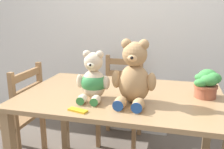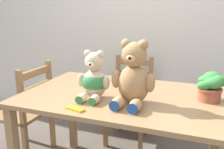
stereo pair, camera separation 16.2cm
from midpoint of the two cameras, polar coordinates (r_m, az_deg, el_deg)
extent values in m
cube|color=silver|center=(2.72, 5.56, 13.20)|extent=(8.00, 0.04, 2.60)
cylinder|color=silver|center=(2.93, -1.97, -6.77)|extent=(0.06, 0.06, 0.59)
cylinder|color=silver|center=(2.92, -0.64, -6.90)|extent=(0.06, 0.06, 0.59)
cylinder|color=silver|center=(2.90, 0.70, -7.03)|extent=(0.06, 0.06, 0.59)
cylinder|color=silver|center=(2.88, 2.05, -7.16)|extent=(0.06, 0.06, 0.59)
cylinder|color=silver|center=(2.87, 3.42, -7.28)|extent=(0.06, 0.06, 0.59)
cylinder|color=silver|center=(2.86, 4.81, -7.40)|extent=(0.06, 0.06, 0.59)
cylinder|color=silver|center=(2.85, 6.20, -7.52)|extent=(0.06, 0.06, 0.59)
cylinder|color=silver|center=(2.84, 7.61, -7.63)|extent=(0.06, 0.06, 0.59)
cylinder|color=silver|center=(2.84, 9.02, -7.74)|extent=(0.06, 0.06, 0.59)
cylinder|color=silver|center=(2.83, 10.44, -7.85)|extent=(0.06, 0.06, 0.59)
cube|color=silver|center=(2.98, 4.02, -12.24)|extent=(0.70, 0.10, 0.04)
cube|color=#9E7A51|center=(1.79, -0.45, -4.98)|extent=(1.41, 0.91, 0.03)
cube|color=#9E7A51|center=(2.51, -12.68, -8.97)|extent=(0.06, 0.06, 0.75)
cube|color=#9E7A51|center=(2.27, 19.04, -12.10)|extent=(0.06, 0.06, 0.75)
cube|color=#997047|center=(2.59, 0.07, -6.34)|extent=(0.40, 0.41, 0.03)
cube|color=#997047|center=(2.48, 3.13, -13.07)|extent=(0.04, 0.04, 0.42)
cube|color=#997047|center=(2.57, -5.02, -12.08)|extent=(0.04, 0.04, 0.42)
cube|color=#997047|center=(2.72, 4.79, -5.15)|extent=(0.04, 0.04, 0.89)
cube|color=#997047|center=(2.80, -2.58, -4.53)|extent=(0.04, 0.04, 0.89)
cube|color=#997047|center=(2.66, 1.08, 2.90)|extent=(0.32, 0.03, 0.06)
cube|color=#997047|center=(2.69, 1.07, 0.14)|extent=(0.32, 0.03, 0.06)
cube|color=#997047|center=(2.50, -23.68, -8.88)|extent=(0.41, 0.44, 0.03)
cube|color=#997047|center=(2.84, -23.72, -10.86)|extent=(0.04, 0.04, 0.40)
cube|color=#997047|center=(2.24, -23.12, -10.79)|extent=(0.04, 0.04, 0.90)
cube|color=#997047|center=(2.54, -17.58, -7.26)|extent=(0.04, 0.04, 0.90)
cube|color=#997047|center=(2.27, -20.99, -0.09)|extent=(0.03, 0.36, 0.06)
cube|color=#997047|center=(2.30, -20.68, -3.43)|extent=(0.03, 0.36, 0.06)
ellipsoid|color=beige|center=(1.68, -6.95, -2.26)|extent=(0.17, 0.14, 0.20)
sphere|color=beige|center=(1.64, -7.11, 2.86)|extent=(0.12, 0.12, 0.12)
sphere|color=beige|center=(1.62, -5.71, 4.53)|extent=(0.05, 0.05, 0.05)
sphere|color=beige|center=(1.65, -8.60, 4.62)|extent=(0.05, 0.05, 0.05)
ellipsoid|color=white|center=(1.60, -7.67, 2.19)|extent=(0.05, 0.05, 0.04)
sphere|color=black|center=(1.58, -7.96, 2.13)|extent=(0.02, 0.02, 0.02)
ellipsoid|color=beige|center=(1.63, -4.18, -1.92)|extent=(0.05, 0.05, 0.09)
ellipsoid|color=beige|center=(1.69, -10.06, -1.51)|extent=(0.05, 0.05, 0.09)
ellipsoid|color=beige|center=(1.59, -6.61, -5.84)|extent=(0.06, 0.10, 0.06)
cylinder|color=#337F42|center=(1.55, -7.20, -6.43)|extent=(0.05, 0.01, 0.05)
ellipsoid|color=beige|center=(1.62, -9.60, -5.55)|extent=(0.06, 0.10, 0.06)
cylinder|color=#337F42|center=(1.58, -10.26, -6.12)|extent=(0.05, 0.01, 0.05)
ellipsoid|color=#337F42|center=(1.68, -6.96, -1.94)|extent=(0.18, 0.16, 0.14)
ellipsoid|color=tan|center=(1.59, 2.20, -2.14)|extent=(0.21, 0.18, 0.25)
sphere|color=tan|center=(1.55, 2.27, 4.65)|extent=(0.16, 0.16, 0.16)
sphere|color=tan|center=(1.53, 4.29, 6.84)|extent=(0.07, 0.07, 0.07)
sphere|color=tan|center=(1.55, 0.33, 7.02)|extent=(0.07, 0.07, 0.07)
ellipsoid|color=#E5B279|center=(1.50, 1.69, 3.84)|extent=(0.07, 0.06, 0.05)
sphere|color=black|center=(1.47, 1.41, 3.80)|extent=(0.02, 0.02, 0.02)
ellipsoid|color=tan|center=(1.54, 6.08, -1.74)|extent=(0.06, 0.06, 0.12)
ellipsoid|color=tan|center=(1.60, -1.91, -1.09)|extent=(0.06, 0.06, 0.12)
ellipsoid|color=tan|center=(1.49, 2.98, -6.93)|extent=(0.08, 0.13, 0.07)
cylinder|color=#1E4793|center=(1.44, 2.39, -7.77)|extent=(0.07, 0.01, 0.07)
ellipsoid|color=tan|center=(1.52, -1.14, -6.49)|extent=(0.08, 0.13, 0.07)
cylinder|color=#1E4793|center=(1.47, -1.87, -7.29)|extent=(0.07, 0.01, 0.07)
cylinder|color=#9E5138|center=(1.79, 18.17, -3.67)|extent=(0.15, 0.15, 0.09)
cylinder|color=#9E5138|center=(1.78, 18.26, -2.58)|extent=(0.16, 0.16, 0.02)
ellipsoid|color=#3D8E42|center=(1.78, 19.77, -0.85)|extent=(0.11, 0.08, 0.08)
ellipsoid|color=#3D8E42|center=(1.81, 18.70, -0.57)|extent=(0.13, 0.09, 0.11)
ellipsoid|color=#3D8E42|center=(1.78, 17.43, -0.68)|extent=(0.10, 0.07, 0.06)
ellipsoid|color=#3D8E42|center=(1.73, 17.10, -1.90)|extent=(0.08, 0.06, 0.06)
ellipsoid|color=#3D8E42|center=(1.75, 18.82, -1.35)|extent=(0.11, 0.08, 0.08)
cube|color=gold|center=(1.51, -10.90, -8.10)|extent=(0.13, 0.07, 0.01)
camera|label=1|loc=(0.08, -92.86, -0.74)|focal=40.00mm
camera|label=2|loc=(0.08, 87.14, 0.74)|focal=40.00mm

